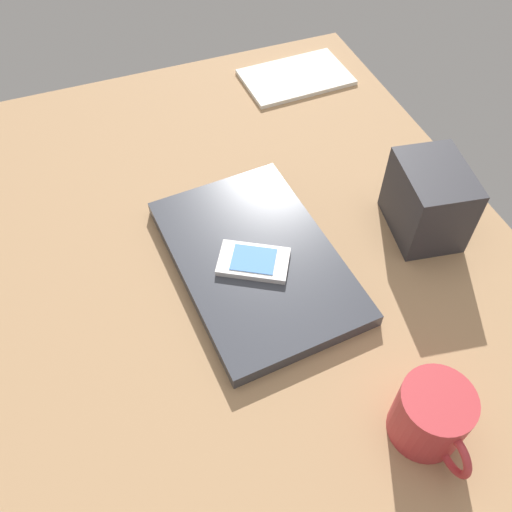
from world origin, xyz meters
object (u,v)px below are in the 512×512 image
object	(u,v)px
desk_organizer	(428,200)
notepad	(296,77)
laptop_closed	(256,260)
coffee_mug	(432,416)
cell_phone_on_laptop	(252,262)

from	to	relation	value
desk_organizer	notepad	xyz separation A→B (cm)	(-42.88, -2.15, -5.32)
laptop_closed	desk_organizer	distance (cm)	26.62
coffee_mug	desk_organizer	bearing A→B (deg)	149.32
notepad	coffee_mug	bearing A→B (deg)	-13.63
laptop_closed	desk_organizer	size ratio (longest dim) A/B	2.68
desk_organizer	laptop_closed	bearing A→B (deg)	-84.90
cell_phone_on_laptop	coffee_mug	xyz separation A→B (cm)	(28.64, 10.66, 1.53)
coffee_mug	cell_phone_on_laptop	bearing A→B (deg)	-159.59
cell_phone_on_laptop	notepad	distance (cm)	49.11
laptop_closed	cell_phone_on_laptop	size ratio (longest dim) A/B	2.87
laptop_closed	cell_phone_on_laptop	bearing A→B (deg)	-44.85
notepad	cell_phone_on_laptop	bearing A→B (deg)	-32.86
laptop_closed	cell_phone_on_laptop	world-z (taller)	cell_phone_on_laptop
laptop_closed	desk_organizer	xyz separation A→B (cm)	(1.99, 26.14, 4.63)
laptop_closed	cell_phone_on_laptop	xyz separation A→B (cm)	(1.28, -1.09, 1.58)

